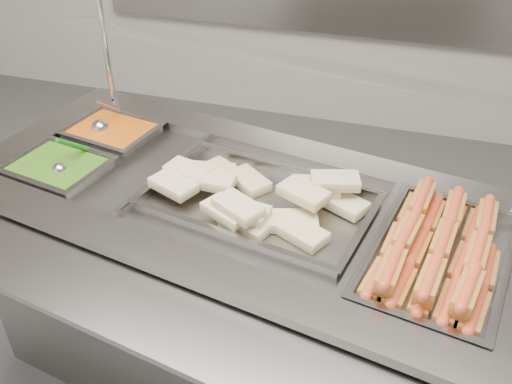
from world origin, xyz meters
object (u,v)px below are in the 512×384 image
(serving_spoon, at_px, (62,166))
(pan_hotdogs, at_px, (437,265))
(sneeze_guard, at_px, (274,62))
(pan_wraps, at_px, (259,206))
(ladle, at_px, (101,127))
(steam_counter, at_px, (244,295))

(serving_spoon, bearing_deg, pan_hotdogs, -3.73)
(sneeze_guard, bearing_deg, serving_spoon, -159.69)
(pan_hotdogs, distance_m, pan_wraps, 0.51)
(serving_spoon, bearing_deg, sneeze_guard, 20.31)
(sneeze_guard, bearing_deg, pan_wraps, -85.27)
(pan_wraps, xyz_separation_m, ladle, (-0.64, 0.24, 0.03))
(sneeze_guard, height_order, serving_spoon, sneeze_guard)
(ladle, height_order, serving_spoon, ladle)
(ladle, relative_size, serving_spoon, 1.09)
(pan_hotdogs, bearing_deg, ladle, 163.68)
(sneeze_guard, distance_m, serving_spoon, 0.72)
(pan_wraps, distance_m, ladle, 0.68)
(sneeze_guard, height_order, pan_wraps, sneeze_guard)
(pan_hotdogs, bearing_deg, steam_counter, 169.38)
(pan_hotdogs, relative_size, ladle, 3.17)
(pan_hotdogs, bearing_deg, serving_spoon, 176.27)
(pan_hotdogs, relative_size, serving_spoon, 3.45)
(pan_hotdogs, height_order, pan_wraps, same)
(pan_wraps, bearing_deg, sneeze_guard, 94.73)
(steam_counter, xyz_separation_m, serving_spoon, (-0.57, -0.03, 0.42))
(steam_counter, relative_size, pan_wraps, 2.70)
(sneeze_guard, xyz_separation_m, pan_wraps, (0.02, -0.20, -0.35))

